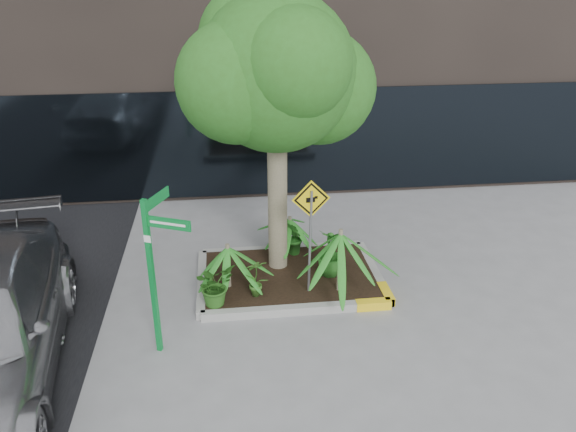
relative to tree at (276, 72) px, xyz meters
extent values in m
plane|color=gray|center=(-0.03, -0.67, -3.73)|extent=(80.00, 80.00, 0.00)
cube|color=#9E9E99|center=(0.17, 0.73, -3.65)|extent=(3.20, 0.15, 0.15)
cube|color=#9E9E99|center=(0.17, -1.47, -3.65)|extent=(3.20, 0.15, 0.15)
cube|color=#9E9E99|center=(-1.43, -0.37, -3.65)|extent=(0.15, 2.20, 0.15)
cube|color=#9E9E99|center=(1.77, -0.37, -3.65)|extent=(0.15, 2.20, 0.15)
cube|color=yellow|center=(1.47, -1.47, -3.65)|extent=(0.60, 0.17, 0.15)
cube|color=black|center=(0.17, -0.37, -3.61)|extent=(3.05, 2.05, 0.06)
cylinder|color=gray|center=(0.00, -0.02, -2.08)|extent=(0.35, 0.35, 3.29)
cylinder|color=gray|center=(0.11, -0.02, -0.87)|extent=(0.62, 0.18, 1.07)
sphere|color=#29621C|center=(0.00, -0.02, 0.00)|extent=(2.64, 2.64, 2.64)
sphere|color=#29621C|center=(0.77, 0.31, -0.32)|extent=(1.98, 1.98, 1.98)
sphere|color=#29621C|center=(-0.66, -0.24, -0.11)|extent=(1.98, 1.98, 1.98)
sphere|color=#29621C|center=(0.22, -0.68, 0.22)|extent=(1.76, 1.76, 1.76)
sphere|color=#29621C|center=(-0.33, 0.53, 0.44)|extent=(1.87, 1.87, 1.87)
cylinder|color=gray|center=(0.96, -1.04, -3.00)|extent=(0.07, 0.07, 1.16)
cylinder|color=gray|center=(-0.94, -0.69, -3.16)|extent=(0.07, 0.07, 0.83)
cylinder|color=gray|center=(0.29, 0.52, -3.21)|extent=(0.07, 0.07, 0.74)
imported|color=#265B1A|center=(-1.18, -1.22, -3.22)|extent=(0.91, 0.91, 0.72)
imported|color=#287021|center=(0.91, -0.47, -3.14)|extent=(0.66, 0.66, 0.87)
imported|color=#356B21|center=(-0.48, -1.04, -3.22)|extent=(0.46, 0.46, 0.71)
imported|color=#205E1B|center=(0.37, 0.36, -3.22)|extent=(0.42, 0.42, 0.71)
cube|color=#0C8A35|center=(-2.03, -2.17, -2.50)|extent=(0.09, 0.09, 2.47)
cube|color=#0C8A35|center=(-1.72, -2.31, -1.57)|extent=(0.64, 0.30, 0.16)
cube|color=#0C8A35|center=(-1.89, -1.87, -1.40)|extent=(0.30, 0.64, 0.16)
cube|color=white|center=(-1.72, -2.32, -1.57)|extent=(0.48, 0.22, 0.04)
cube|color=white|center=(-1.90, -1.87, -1.40)|extent=(0.22, 0.48, 0.04)
cube|color=white|center=(-2.03, -2.21, -1.84)|extent=(0.10, 0.05, 0.11)
cylinder|color=slate|center=(0.44, -1.06, -2.63)|extent=(0.06, 0.15, 1.90)
cube|color=yellow|center=(0.44, -1.08, -1.83)|extent=(0.64, 0.07, 0.64)
cube|color=black|center=(0.44, -1.09, -1.83)|extent=(0.57, 0.05, 0.57)
cube|color=yellow|center=(0.44, -1.09, -1.83)|extent=(0.48, 0.05, 0.48)
cube|color=black|center=(0.43, -1.10, -1.84)|extent=(0.15, 0.02, 0.09)
camera|label=1|loc=(-0.94, -9.31, 1.59)|focal=35.00mm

